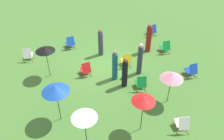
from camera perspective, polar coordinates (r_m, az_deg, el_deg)
name	(u,v)px	position (r m, az deg, el deg)	size (l,w,h in m)	color
ground_plane	(105,65)	(14.03, -1.71, 1.14)	(40.00, 40.00, 0.00)	#477A33
deckchair_1	(141,83)	(12.26, 6.95, -3.15)	(0.63, 0.84, 0.83)	olive
deckchair_2	(86,69)	(13.17, -6.33, 0.18)	(0.53, 0.79, 0.83)	olive
deckchair_3	(191,70)	(13.72, 18.50, -0.08)	(0.49, 0.77, 0.83)	olive
deckchair_4	(165,47)	(15.39, 12.64, 5.38)	(0.53, 0.79, 0.83)	olive
deckchair_5	(70,43)	(15.71, -9.99, 6.44)	(0.59, 0.82, 0.83)	olive
deckchair_6	(126,61)	(13.78, 3.41, 2.22)	(0.54, 0.80, 0.83)	olive
deckchair_7	(182,124)	(10.71, 16.54, -12.24)	(0.64, 0.85, 0.83)	olive
deckchair_9	(152,30)	(17.20, 9.55, 9.35)	(0.50, 0.77, 0.83)	olive
deckchair_10	(28,55)	(15.14, -19.50, 3.46)	(0.62, 0.84, 0.83)	olive
umbrella_0	(84,116)	(8.98, -6.72, -10.84)	(1.01, 1.01, 1.73)	black
umbrella_1	(55,89)	(9.95, -13.45, -4.39)	(1.16, 1.16, 1.96)	black
umbrella_2	(172,76)	(11.03, 14.18, -1.39)	(1.08, 1.08, 1.73)	black
umbrella_3	(45,49)	(12.72, -15.76, 4.77)	(1.01, 1.01, 1.83)	black
umbrella_4	(144,99)	(9.36, 7.62, -6.88)	(0.97, 0.97, 1.92)	black
person_0	(125,73)	(12.09, 3.09, -0.70)	(0.36, 0.36, 1.74)	black
person_1	(140,59)	(12.97, 6.71, 2.53)	(0.39, 0.39, 1.91)	#333847
person_2	(115,66)	(12.55, 0.70, 1.01)	(0.40, 0.40, 1.78)	#195972
person_3	(149,39)	(15.04, 8.81, 7.45)	(0.43, 0.43, 1.90)	maroon
person_4	(101,43)	(14.56, -2.75, 6.52)	(0.40, 0.40, 1.76)	#333847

